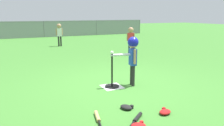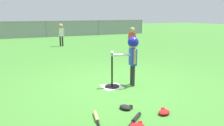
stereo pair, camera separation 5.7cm
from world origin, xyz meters
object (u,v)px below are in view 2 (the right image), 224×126
object	(u,v)px
baseball_on_tee	(112,53)
glove_tossed_aside	(126,107)
fielder_deep_center	(61,32)
glove_near_bats	(164,112)
fielder_near_left	(132,37)
glove_by_plate	(137,126)
batter_child	(133,51)
spare_bat_wood	(97,118)
batting_tee	(112,81)
spare_bat_black	(135,119)

from	to	relation	value
baseball_on_tee	glove_tossed_aside	distance (m)	1.41
baseball_on_tee	fielder_deep_center	size ratio (longest dim) A/B	0.06
glove_near_bats	glove_tossed_aside	distance (m)	0.65
baseball_on_tee	fielder_near_left	size ratio (longest dim) A/B	0.07
fielder_deep_center	glove_by_plate	xyz separation A→B (m)	(-0.67, -8.71, -0.70)
batter_child	spare_bat_wood	xyz separation A→B (m)	(-1.32, -1.24, -0.77)
fielder_deep_center	spare_bat_wood	size ratio (longest dim) A/B	1.77
fielder_deep_center	glove_near_bats	world-z (taller)	fielder_deep_center
batter_child	glove_by_plate	xyz separation A→B (m)	(-0.88, -1.71, -0.76)
batting_tee	batter_child	bearing A→B (deg)	-11.48
batting_tee	glove_by_plate	bearing A→B (deg)	-102.97
fielder_near_left	spare_bat_black	bearing A→B (deg)	-118.78
spare_bat_wood	batter_child	bearing A→B (deg)	43.29
spare_bat_wood	batting_tee	bearing A→B (deg)	57.26
batter_child	glove_tossed_aside	size ratio (longest dim) A/B	4.17
spare_bat_black	glove_by_plate	bearing A→B (deg)	-111.97
batter_child	fielder_deep_center	world-z (taller)	fielder_deep_center
baseball_on_tee	spare_bat_wood	xyz separation A→B (m)	(-0.86, -1.34, -0.75)
batter_child	glove_tossed_aside	world-z (taller)	batter_child
batter_child	spare_bat_wood	world-z (taller)	batter_child
fielder_near_left	glove_by_plate	world-z (taller)	fielder_near_left
fielder_near_left	batting_tee	bearing A→B (deg)	-125.32
baseball_on_tee	spare_bat_wood	size ratio (longest dim) A/B	0.11
baseball_on_tee	spare_bat_wood	world-z (taller)	baseball_on_tee
fielder_deep_center	glove_tossed_aside	size ratio (longest dim) A/B	4.28
fielder_deep_center	spare_bat_wood	xyz separation A→B (m)	(-1.12, -8.25, -0.71)
spare_bat_black	glove_by_plate	world-z (taller)	glove_by_plate
baseball_on_tee	fielder_near_left	xyz separation A→B (m)	(2.43, 3.42, -0.08)
spare_bat_wood	glove_by_plate	size ratio (longest dim) A/B	2.53
batter_child	glove_by_plate	size ratio (longest dim) A/B	4.36
baseball_on_tee	spare_bat_black	world-z (taller)	baseball_on_tee
glove_tossed_aside	batter_child	bearing A→B (deg)	55.91
glove_near_bats	fielder_deep_center	bearing A→B (deg)	89.73
spare_bat_wood	glove_by_plate	bearing A→B (deg)	-46.10
spare_bat_black	baseball_on_tee	bearing A→B (deg)	78.18
glove_tossed_aside	batting_tee	bearing A→B (deg)	77.08
batter_child	spare_bat_black	xyz separation A→B (m)	(-0.80, -1.51, -0.77)
glove_near_bats	batting_tee	bearing A→B (deg)	97.77
glove_by_plate	glove_near_bats	bearing A→B (deg)	17.85
baseball_on_tee	glove_by_plate	distance (m)	1.99
batting_tee	fielder_deep_center	bearing A→B (deg)	87.86
batting_tee	batter_child	size ratio (longest dim) A/B	0.67
baseball_on_tee	fielder_deep_center	xyz separation A→B (m)	(0.26, 6.91, -0.05)
baseball_on_tee	fielder_deep_center	distance (m)	6.91
spare_bat_wood	glove_near_bats	bearing A→B (deg)	-13.51
fielder_near_left	glove_near_bats	world-z (taller)	fielder_near_left
batter_child	glove_near_bats	xyz separation A→B (m)	(-0.24, -1.50, -0.76)
glove_tossed_aside	spare_bat_wood	bearing A→B (deg)	-164.26
batting_tee	glove_by_plate	world-z (taller)	batting_tee
fielder_deep_center	glove_tossed_aside	bearing A→B (deg)	-93.73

